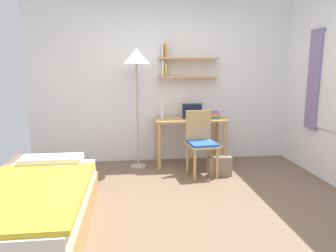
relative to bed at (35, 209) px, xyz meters
The scene contains 10 objects.
ground_plane 1.54m from the bed, ahead, with size 5.28×5.28×0.00m, color brown.
wall_back 2.93m from the bed, 56.48° to the left, with size 4.40×0.27×2.60m.
bed is the anchor object (origin of this frame).
desk 2.68m from the bed, 47.15° to the left, with size 1.10×0.53×0.74m.
desk_chair 2.40m from the bed, 37.98° to the left, with size 0.44×0.46×0.91m.
standing_lamp 2.52m from the bed, 62.30° to the left, with size 0.39×0.39×1.80m.
laptop 2.79m from the bed, 47.03° to the left, with size 0.33×0.23×0.22m.
water_bottle 2.52m from the bed, 55.71° to the left, with size 0.07×0.07×0.23m, color silver.
book_stack 2.98m from the bed, 41.78° to the left, with size 0.19×0.25×0.10m.
handbag 2.53m from the bed, 32.26° to the left, with size 0.33×0.12×0.44m.
Camera 1 is at (-0.60, -3.07, 1.53)m, focal length 33.62 mm.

